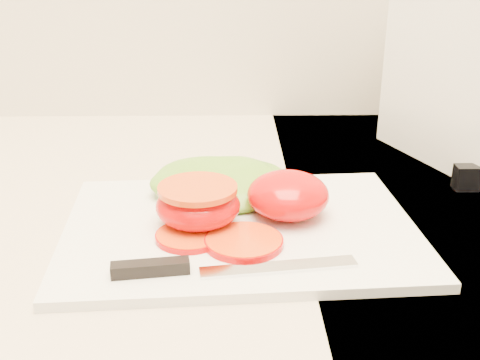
{
  "coord_description": "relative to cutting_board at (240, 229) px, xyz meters",
  "views": [
    {
      "loc": [
        0.1,
        1.01,
        1.22
      ],
      "look_at": [
        0.11,
        1.58,
        0.99
      ],
      "focal_mm": 45.0,
      "sensor_mm": 36.0,
      "label": 1
    }
  ],
  "objects": [
    {
      "name": "tomato_slice_1",
      "position": [
        -0.05,
        -0.03,
        0.01
      ],
      "size": [
        0.06,
        0.06,
        0.01
      ],
      "primitive_type": "cylinder",
      "color": "#FF5F17",
      "rests_on": "cutting_board"
    },
    {
      "name": "lettuce_leaf_0",
      "position": [
        -0.02,
        0.07,
        0.02
      ],
      "size": [
        0.17,
        0.11,
        0.03
      ],
      "primitive_type": "ellipsoid",
      "rotation": [
        0.0,
        0.0,
        -0.04
      ],
      "color": "#5F9A28",
      "rests_on": "cutting_board"
    },
    {
      "name": "knife",
      "position": [
        -0.04,
        -0.09,
        0.01
      ],
      "size": [
        0.22,
        0.04,
        0.01
      ],
      "rotation": [
        0.0,
        0.0,
        0.14
      ],
      "color": "silver",
      "rests_on": "cutting_board"
    },
    {
      "name": "tomato_slice_0",
      "position": [
        0.0,
        -0.04,
        0.01
      ],
      "size": [
        0.07,
        0.07,
        0.01
      ],
      "primitive_type": "cylinder",
      "color": "#FF5F17",
      "rests_on": "cutting_board"
    },
    {
      "name": "tomato_half_cut",
      "position": [
        -0.04,
        -0.0,
        0.03
      ],
      "size": [
        0.09,
        0.09,
        0.04
      ],
      "color": "#DD0200",
      "rests_on": "cutting_board"
    },
    {
      "name": "tomato_half_dome",
      "position": [
        0.05,
        0.02,
        0.03
      ],
      "size": [
        0.09,
        0.09,
        0.05
      ],
      "primitive_type": "ellipsoid",
      "color": "#DD0200",
      "rests_on": "cutting_board"
    },
    {
      "name": "cutting_board",
      "position": [
        0.0,
        0.0,
        0.0
      ],
      "size": [
        0.37,
        0.28,
        0.01
      ],
      "primitive_type": "cube",
      "rotation": [
        0.0,
        0.0,
        0.06
      ],
      "color": "white",
      "rests_on": "counter"
    }
  ]
}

